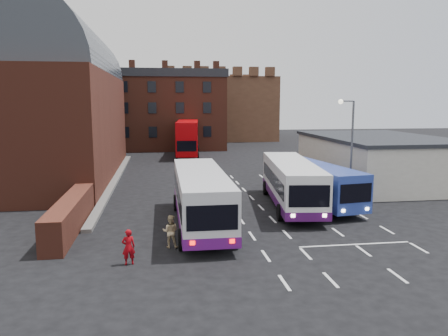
{
  "coord_description": "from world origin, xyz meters",
  "views": [
    {
      "loc": [
        -4.92,
        -23.7,
        7.38
      ],
      "look_at": [
        0.0,
        10.0,
        2.2
      ],
      "focal_mm": 35.0,
      "sensor_mm": 36.0,
      "label": 1
    }
  ],
  "objects": [
    {
      "name": "cream_building",
      "position": [
        15.0,
        14.0,
        2.16
      ],
      "size": [
        10.4,
        16.4,
        4.25
      ],
      "color": "beige",
      "rests_on": "ground"
    },
    {
      "name": "bus_white_outbound",
      "position": [
        -2.61,
        1.73,
        1.94
      ],
      "size": [
        3.08,
        12.04,
        3.28
      ],
      "rotation": [
        0.0,
        0.0,
        -0.0
      ],
      "color": "silver",
      "rests_on": "ground"
    },
    {
      "name": "ground",
      "position": [
        0.0,
        0.0,
        0.0
      ],
      "size": [
        180.0,
        180.0,
        0.0
      ],
      "primitive_type": "plane",
      "color": "black"
    },
    {
      "name": "railway_station",
      "position": [
        -15.5,
        21.0,
        7.64
      ],
      "size": [
        12.0,
        28.0,
        16.0
      ],
      "color": "#602B1E",
      "rests_on": "ground"
    },
    {
      "name": "pedestrian_beige",
      "position": [
        -4.52,
        -2.05,
        0.84
      ],
      "size": [
        0.93,
        0.79,
        1.69
      ],
      "primitive_type": "imported",
      "rotation": [
        0.0,
        0.0,
        2.95
      ],
      "color": "#CAB184",
      "rests_on": "ground"
    },
    {
      "name": "brick_terrace",
      "position": [
        -6.0,
        46.0,
        5.5
      ],
      "size": [
        22.0,
        10.0,
        11.0
      ],
      "primitive_type": "cube",
      "color": "brown",
      "rests_on": "ground"
    },
    {
      "name": "castle_keep",
      "position": [
        6.0,
        66.0,
        6.0
      ],
      "size": [
        22.0,
        22.0,
        12.0
      ],
      "primitive_type": "cube",
      "color": "brown",
      "rests_on": "ground"
    },
    {
      "name": "pedestrian_red",
      "position": [
        -6.47,
        -4.17,
        0.83
      ],
      "size": [
        0.68,
        0.52,
        1.66
      ],
      "primitive_type": "imported",
      "rotation": [
        0.0,
        0.0,
        3.37
      ],
      "color": "#90050C",
      "rests_on": "ground"
    },
    {
      "name": "bus_blue",
      "position": [
        6.0,
        6.24,
        1.74
      ],
      "size": [
        4.01,
        11.05,
        2.95
      ],
      "rotation": [
        0.0,
        0.0,
        3.29
      ],
      "color": "#293E98",
      "rests_on": "ground"
    },
    {
      "name": "bus_red_double",
      "position": [
        -1.22,
        35.94,
        2.56
      ],
      "size": [
        3.83,
        12.23,
        4.81
      ],
      "rotation": [
        0.0,
        0.0,
        3.05
      ],
      "color": "#B70106",
      "rests_on": "ground"
    },
    {
      "name": "bus_white_inbound",
      "position": [
        4.16,
        5.58,
        1.9
      ],
      "size": [
        4.14,
        12.05,
        3.22
      ],
      "rotation": [
        0.0,
        0.0,
        3.02
      ],
      "color": "silver",
      "rests_on": "ground"
    },
    {
      "name": "street_lamp",
      "position": [
        8.36,
        5.57,
        4.56
      ],
      "size": [
        1.43,
        0.76,
        7.55
      ],
      "rotation": [
        0.0,
        0.0,
        0.41
      ],
      "color": "#4A4C51",
      "rests_on": "ground"
    },
    {
      "name": "forecourt_wall",
      "position": [
        -10.2,
        2.0,
        0.9
      ],
      "size": [
        1.2,
        10.0,
        1.8
      ],
      "primitive_type": "cube",
      "color": "#602B1E",
      "rests_on": "ground"
    }
  ]
}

